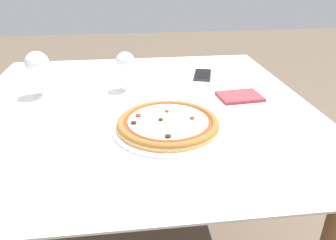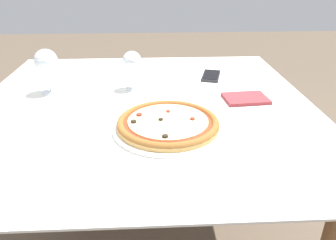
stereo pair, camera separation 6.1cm
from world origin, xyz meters
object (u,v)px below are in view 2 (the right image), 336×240
at_px(dining_table, 145,126).
at_px(wine_glass_far_left, 46,62).
at_px(fork, 87,97).
at_px(wine_glass_far_right, 132,62).
at_px(cell_phone, 211,76).
at_px(pizza_plate, 168,124).

relative_size(dining_table, wine_glass_far_left, 7.12).
height_order(dining_table, wine_glass_far_left, wine_glass_far_left).
bearing_deg(fork, wine_glass_far_right, 25.39).
xyz_separation_m(fork, cell_phone, (0.49, 0.20, 0.00)).
height_order(pizza_plate, wine_glass_far_left, wine_glass_far_left).
bearing_deg(pizza_plate, wine_glass_far_left, 143.00).
bearing_deg(dining_table, wine_glass_far_left, 160.47).
xyz_separation_m(dining_table, pizza_plate, (0.07, -0.19, 0.10)).
relative_size(dining_table, fork, 6.88).
bearing_deg(dining_table, cell_phone, 44.07).
xyz_separation_m(pizza_plate, wine_glass_far_right, (-0.12, 0.34, 0.09)).
height_order(wine_glass_far_right, cell_phone, wine_glass_far_right).
height_order(dining_table, fork, fork).
bearing_deg(wine_glass_far_right, cell_phone, 21.10).
xyz_separation_m(pizza_plate, fork, (-0.28, 0.26, -0.01)).
bearing_deg(dining_table, wine_glass_far_right, 106.57).
height_order(wine_glass_far_left, wine_glass_far_right, wine_glass_far_left).
xyz_separation_m(wine_glass_far_left, wine_glass_far_right, (0.31, 0.02, -0.01)).
bearing_deg(wine_glass_far_right, wine_glass_far_left, -175.93).
bearing_deg(wine_glass_far_left, cell_phone, 13.09).
xyz_separation_m(dining_table, wine_glass_far_left, (-0.35, 0.12, 0.20)).
height_order(wine_glass_far_left, cell_phone, wine_glass_far_left).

